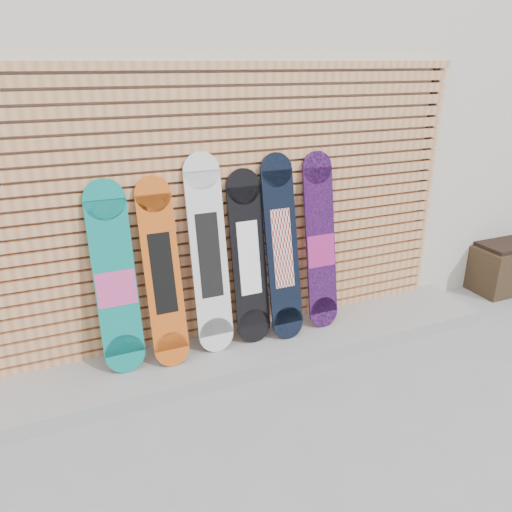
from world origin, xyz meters
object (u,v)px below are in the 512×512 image
Objects in this scene: snowboard_1 at (163,273)px; snowboard_5 at (320,243)px; snowboard_3 at (249,258)px; snowboard_4 at (282,248)px; snowboard_0 at (115,280)px; snowboard_2 at (209,256)px.

snowboard_5 reaches higher than snowboard_1.
snowboard_3 is 0.29m from snowboard_4.
snowboard_3 is (1.05, 0.01, 0.00)m from snowboard_0.
snowboard_0 is 0.72m from snowboard_2.
snowboard_3 is 0.66m from snowboard_5.
snowboard_0 is 1.05m from snowboard_3.
snowboard_2 is 0.62m from snowboard_4.
snowboard_4 is at bearing -0.87° from snowboard_0.
snowboard_0 is 1.33m from snowboard_4.
snowboard_5 reaches higher than snowboard_3.
snowboard_2 is at bearing 0.35° from snowboard_0.
snowboard_4 is 1.01× the size of snowboard_5.
snowboard_0 is 1.70m from snowboard_5.
snowboard_1 is 0.94× the size of snowboard_4.
snowboard_4 is at bearing -2.29° from snowboard_2.
snowboard_2 reaches higher than snowboard_0.
snowboard_5 is (0.66, -0.01, 0.03)m from snowboard_3.
snowboard_3 is 0.93× the size of snowboard_4.
snowboard_0 is 1.01× the size of snowboard_3.
snowboard_4 is 0.38m from snowboard_5.
snowboard_4 is (0.61, -0.02, -0.02)m from snowboard_2.
snowboard_3 is at bearing 173.65° from snowboard_4.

